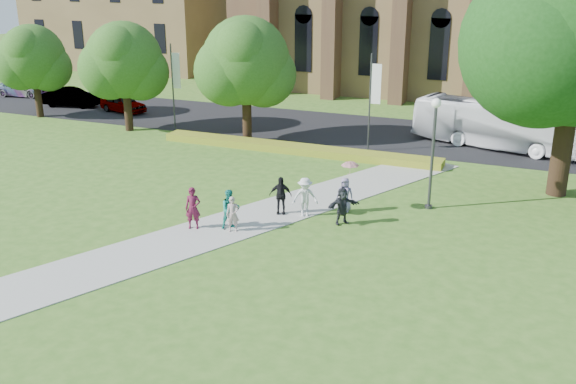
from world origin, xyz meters
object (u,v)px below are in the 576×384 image
at_px(tour_coach, 498,124).
at_px(car_2, 22,88).
at_px(car_0, 123,103).
at_px(pedestrian_0, 193,208).
at_px(streetlamp, 434,140).
at_px(car_1, 72,97).

height_order(tour_coach, car_2, tour_coach).
bearing_deg(car_2, car_0, -107.89).
bearing_deg(car_0, pedestrian_0, -122.56).
height_order(streetlamp, car_0, streetlamp).
bearing_deg(tour_coach, car_1, 104.83).
xyz_separation_m(car_1, car_2, (-7.24, 1.94, -0.07)).
height_order(tour_coach, car_0, tour_coach).
xyz_separation_m(car_1, pedestrian_0, (22.93, -19.06, 0.17)).
bearing_deg(pedestrian_0, car_1, 118.34).
relative_size(streetlamp, pedestrian_0, 2.84).
distance_m(car_0, car_1, 5.23).
distance_m(streetlamp, car_1, 34.28).
bearing_deg(streetlamp, car_2, 159.71).
relative_size(car_1, pedestrian_0, 2.53).
distance_m(streetlamp, car_0, 29.44).
height_order(car_1, car_2, car_1).
bearing_deg(pedestrian_0, car_2, 123.24).
bearing_deg(car_2, car_1, -113.36).
bearing_deg(car_2, streetlamp, -118.68).
xyz_separation_m(car_0, car_2, (-12.46, 2.09, -0.02)).
relative_size(streetlamp, tour_coach, 0.49).
xyz_separation_m(car_0, pedestrian_0, (17.70, -18.91, 0.23)).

